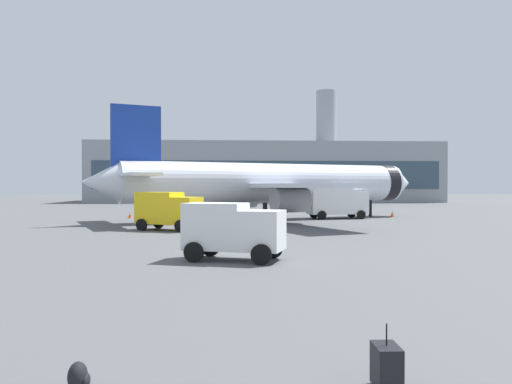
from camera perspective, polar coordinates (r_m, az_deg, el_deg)
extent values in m
cylinder|color=silver|center=(51.27, 1.83, 1.04)|extent=(29.27, 14.64, 3.80)
cone|color=silver|center=(60.36, 15.68, 0.96)|extent=(3.57, 4.24, 3.61)
cone|color=silver|center=(46.20, -16.86, 1.05)|extent=(4.24, 4.36, 3.42)
cylinder|color=black|center=(58.95, 14.06, 0.97)|extent=(2.74, 4.12, 3.88)
cube|color=silver|center=(58.13, -2.62, 0.70)|extent=(10.38, 16.64, 0.36)
cube|color=silver|center=(43.77, 5.40, 0.71)|extent=(10.38, 16.64, 0.36)
cylinder|color=gray|center=(55.84, -1.64, -0.63)|extent=(3.79, 3.23, 2.20)
cylinder|color=gray|center=(45.96, 3.82, -0.91)|extent=(3.79, 3.23, 2.20)
cube|color=#193899|center=(46.91, -13.11, 5.46)|extent=(4.22, 1.96, 6.40)
cube|color=silver|center=(49.79, -14.43, 1.72)|extent=(4.64, 6.54, 0.24)
cube|color=silver|center=(43.52, -12.87, 1.88)|extent=(4.64, 6.54, 0.24)
cylinder|color=black|center=(57.76, 12.51, -1.79)|extent=(0.36, 0.36, 1.80)
cylinder|color=black|center=(52.65, -1.30, -2.02)|extent=(0.44, 0.44, 1.80)
cylinder|color=black|center=(48.30, 1.00, -2.26)|extent=(0.44, 0.44, 1.80)
cube|color=yellow|center=(38.97, -7.65, -2.06)|extent=(2.47, 2.71, 2.04)
cube|color=#1E232D|center=(38.59, -6.73, -1.37)|extent=(0.94, 1.82, 0.84)
cube|color=yellow|center=(40.22, -10.61, -1.73)|extent=(3.77, 3.34, 2.40)
cylinder|color=black|center=(39.97, -6.67, -3.52)|extent=(0.91, 0.59, 0.90)
cylinder|color=black|center=(37.99, -8.36, -3.74)|extent=(0.91, 0.59, 0.90)
cylinder|color=black|center=(41.71, -10.71, -3.35)|extent=(0.91, 0.59, 0.90)
cylinder|color=black|center=(39.81, -12.52, -3.55)|extent=(0.91, 0.59, 0.90)
cube|color=white|center=(54.55, 11.07, -1.15)|extent=(2.03, 2.63, 2.29)
cube|color=#1E232D|center=(54.82, 11.76, -0.58)|extent=(0.42, 2.15, 0.95)
cube|color=white|center=(53.43, 8.12, -0.97)|extent=(4.64, 3.05, 2.70)
cylinder|color=black|center=(55.73, 10.50, -2.34)|extent=(0.92, 0.36, 0.90)
cylinder|color=black|center=(53.44, 11.54, -2.47)|extent=(0.92, 0.36, 0.90)
cylinder|color=black|center=(54.24, 6.41, -2.42)|extent=(0.92, 0.36, 0.90)
cylinder|color=black|center=(51.88, 7.29, -2.56)|extent=(0.92, 0.36, 0.90)
cube|color=white|center=(23.04, 0.72, -4.27)|extent=(2.31, 2.46, 1.78)
cube|color=#1E232D|center=(22.83, 2.54, -3.26)|extent=(0.65, 1.73, 0.74)
cube|color=white|center=(23.68, -4.45, -3.76)|extent=(3.14, 2.74, 2.10)
cylinder|color=black|center=(24.10, 1.87, -6.29)|extent=(0.92, 0.50, 0.90)
cylinder|color=black|center=(22.08, 0.59, -6.93)|extent=(0.92, 0.50, 0.90)
cylinder|color=black|center=(24.99, -5.06, -6.04)|extent=(0.92, 0.50, 0.90)
cylinder|color=black|center=(23.05, -6.89, -6.62)|extent=(0.92, 0.50, 0.90)
cube|color=#F2590C|center=(45.01, -9.50, -3.60)|extent=(0.44, 0.44, 0.04)
cone|color=#F2590C|center=(44.98, -9.50, -3.10)|extent=(0.36, 0.36, 0.75)
cylinder|color=white|center=(44.98, -9.50, -3.05)|extent=(0.23, 0.23, 0.10)
cube|color=#F2590C|center=(48.57, -10.95, -3.29)|extent=(0.44, 0.44, 0.04)
cone|color=#F2590C|center=(48.55, -10.95, -2.93)|extent=(0.36, 0.36, 0.57)
cylinder|color=white|center=(48.55, -10.95, -2.90)|extent=(0.23, 0.23, 0.10)
cube|color=#F2590C|center=(55.57, -13.75, -2.80)|extent=(0.44, 0.44, 0.04)
cone|color=#F2590C|center=(55.55, -13.75, -2.42)|extent=(0.36, 0.36, 0.70)
cylinder|color=white|center=(55.55, -13.75, -2.38)|extent=(0.23, 0.23, 0.10)
cube|color=#F2590C|center=(58.29, 14.84, -2.64)|extent=(0.44, 0.44, 0.04)
cone|color=#F2590C|center=(58.27, 14.84, -2.32)|extent=(0.36, 0.36, 0.63)
cylinder|color=white|center=(58.27, 14.84, -2.29)|extent=(0.23, 0.23, 0.10)
cube|color=black|center=(9.24, 14.22, -18.18)|extent=(0.42, 0.65, 0.70)
cylinder|color=black|center=(9.09, 14.23, -15.01)|extent=(0.02, 0.02, 0.36)
cylinder|color=black|center=(9.56, 13.82, -19.75)|extent=(0.08, 0.03, 0.08)
ellipsoid|color=black|center=(9.47, -19.10, -18.69)|extent=(0.32, 0.40, 0.48)
ellipsoid|color=black|center=(9.46, -18.24, -19.18)|extent=(0.12, 0.28, 0.24)
cube|color=gray|center=(113.22, 0.91, 2.10)|extent=(72.42, 22.93, 12.36)
cube|color=#334756|center=(101.73, 1.39, 1.91)|extent=(68.80, 0.10, 5.56)
cylinder|color=gray|center=(115.99, 7.76, 8.09)|extent=(4.40, 4.40, 12.00)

